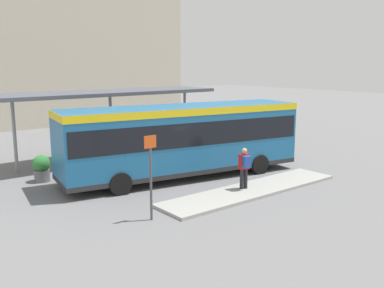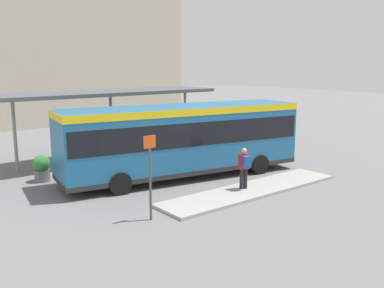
{
  "view_description": "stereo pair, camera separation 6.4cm",
  "coord_description": "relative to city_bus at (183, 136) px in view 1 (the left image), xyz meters",
  "views": [
    {
      "loc": [
        -11.33,
        -14.89,
        5.04
      ],
      "look_at": [
        0.54,
        0.0,
        1.44
      ],
      "focal_mm": 40.0,
      "sensor_mm": 36.0,
      "label": 1
    },
    {
      "loc": [
        -11.28,
        -14.93,
        5.04
      ],
      "look_at": [
        0.54,
        0.0,
        1.44
      ],
      "focal_mm": 40.0,
      "sensor_mm": 36.0,
      "label": 2
    }
  ],
  "objects": [
    {
      "name": "curb_island",
      "position": [
        0.81,
        -3.52,
        -1.81
      ],
      "size": [
        8.44,
        1.8,
        0.12
      ],
      "color": "#9E9E99",
      "rests_on": "ground_plane"
    },
    {
      "name": "potted_planter_near_shelter",
      "position": [
        -5.24,
        3.19,
        -1.26
      ],
      "size": [
        0.74,
        0.74,
        1.16
      ],
      "color": "slate",
      "rests_on": "ground_plane"
    },
    {
      "name": "station_shelter",
      "position": [
        -0.6,
        5.54,
        1.59
      ],
      "size": [
        11.74,
        3.33,
        3.62
      ],
      "color": "#4C515B",
      "rests_on": "ground_plane"
    },
    {
      "name": "station_building",
      "position": [
        1.09,
        26.25,
        7.93
      ],
      "size": [
        25.56,
        15.53,
        19.6
      ],
      "color": "#BCB29E",
      "rests_on": "ground_plane"
    },
    {
      "name": "platform_sign",
      "position": [
        -4.09,
        -3.66,
        -0.32
      ],
      "size": [
        0.44,
        0.08,
        2.8
      ],
      "color": "#4C4C51",
      "rests_on": "ground_plane"
    },
    {
      "name": "ground_plane",
      "position": [
        -0.01,
        0.0,
        -1.87
      ],
      "size": [
        120.0,
        120.0,
        0.0
      ],
      "primitive_type": "plane",
      "color": "slate"
    },
    {
      "name": "pedestrian_waiting",
      "position": [
        0.52,
        -3.35,
        -0.81
      ],
      "size": [
        0.44,
        0.49,
        1.65
      ],
      "rotation": [
        0.0,
        0.0,
        1.32
      ],
      "color": "#232328",
      "rests_on": "curb_island"
    },
    {
      "name": "bicycle_red",
      "position": [
        7.65,
        3.31,
        -1.54
      ],
      "size": [
        0.48,
        1.55,
        0.67
      ],
      "rotation": [
        0.0,
        0.0,
        -1.62
      ],
      "color": "black",
      "rests_on": "ground_plane"
    },
    {
      "name": "bicycle_orange",
      "position": [
        7.6,
        1.97,
        -1.48
      ],
      "size": [
        0.48,
        1.79,
        0.78
      ],
      "rotation": [
        0.0,
        0.0,
        -1.41
      ],
      "color": "black",
      "rests_on": "ground_plane"
    },
    {
      "name": "city_bus",
      "position": [
        0.0,
        0.0,
        0.0
      ],
      "size": [
        11.17,
        4.38,
        3.21
      ],
      "rotation": [
        0.0,
        0.0,
        -0.17
      ],
      "color": "#1E6093",
      "rests_on": "ground_plane"
    },
    {
      "name": "bicycle_blue",
      "position": [
        7.72,
        2.64,
        -1.53
      ],
      "size": [
        0.48,
        1.6,
        0.69
      ],
      "rotation": [
        0.0,
        0.0,
        -1.53
      ],
      "color": "black",
      "rests_on": "ground_plane"
    }
  ]
}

